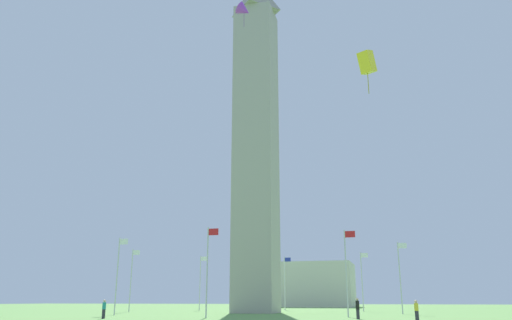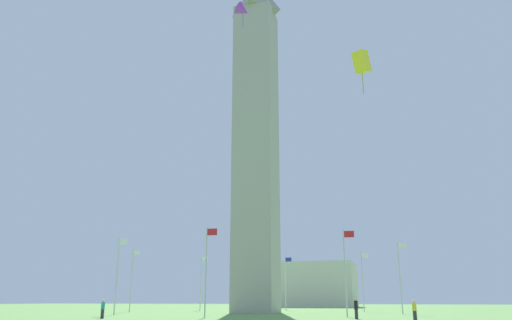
{
  "view_description": "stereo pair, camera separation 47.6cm",
  "coord_description": "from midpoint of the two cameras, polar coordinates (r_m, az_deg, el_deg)",
  "views": [
    {
      "loc": [
        16.99,
        -62.91,
        1.64
      ],
      "look_at": [
        0.0,
        0.0,
        20.03
      ],
      "focal_mm": 34.77,
      "sensor_mm": 36.0,
      "label": 1
    },
    {
      "loc": [
        17.45,
        -62.78,
        1.64
      ],
      "look_at": [
        0.0,
        0.0,
        20.03
      ],
      "focal_mm": 34.77,
      "sensor_mm": 36.0,
      "label": 2
    }
  ],
  "objects": [
    {
      "name": "kite_purple_delta",
      "position": [
        57.93,
        -1.26,
        16.82
      ],
      "size": [
        2.24,
        1.91,
        3.06
      ],
      "color": "purple"
    },
    {
      "name": "flagpole_se",
      "position": [
        81.13,
        -6.16,
        -13.6
      ],
      "size": [
        1.12,
        0.14,
        8.38
      ],
      "color": "silver",
      "rests_on": "ground"
    },
    {
      "name": "flagpole_w",
      "position": [
        48.31,
        -5.43,
        -12.2
      ],
      "size": [
        1.12,
        0.14,
        8.38
      ],
      "color": "silver",
      "rests_on": "ground"
    },
    {
      "name": "flagpole_s",
      "position": [
        71.97,
        -13.9,
        -12.97
      ],
      "size": [
        1.12,
        0.14,
        8.38
      ],
      "color": "silver",
      "rests_on": "ground"
    },
    {
      "name": "person_teal_shirt",
      "position": [
        48.2,
        -16.94,
        -16.09
      ],
      "size": [
        0.32,
        0.32,
        1.65
      ],
      "rotation": [
        0.0,
        0.0,
        0.94
      ],
      "color": "#2D2D38",
      "rests_on": "ground"
    },
    {
      "name": "flagpole_n",
      "position": [
        62.92,
        16.48,
        -12.46
      ],
      "size": [
        1.12,
        0.14,
        8.38
      ],
      "color": "silver",
      "rests_on": "ground"
    },
    {
      "name": "kite_yellow_box",
      "position": [
        28.03,
        12.54,
        10.94
      ],
      "size": [
        1.05,
        1.19,
        2.51
      ],
      "color": "yellow"
    },
    {
      "name": "ground_plane",
      "position": [
        65.18,
        0.22,
        -17.2
      ],
      "size": [
        260.0,
        260.0,
        0.0
      ],
      "primitive_type": "plane",
      "color": "#609347"
    },
    {
      "name": "obelisk_monument",
      "position": [
        68.99,
        0.2,
        3.42
      ],
      "size": [
        5.35,
        5.35,
        48.61
      ],
      "color": "#A8A399",
      "rests_on": "ground"
    },
    {
      "name": "flagpole_e",
      "position": [
        82.49,
        3.62,
        -13.69
      ],
      "size": [
        1.12,
        0.14,
        8.38
      ],
      "color": "silver",
      "rests_on": "ground"
    },
    {
      "name": "flagpole_ne",
      "position": [
        75.62,
        12.38,
        -13.18
      ],
      "size": [
        1.12,
        0.14,
        8.38
      ],
      "color": "silver",
      "rests_on": "ground"
    },
    {
      "name": "distant_building",
      "position": [
        118.88,
        6.82,
        -14.09
      ],
      "size": [
        18.64,
        16.04,
        9.78
      ],
      "color": "beige",
      "rests_on": "ground"
    },
    {
      "name": "person_yellow_shirt",
      "position": [
        41.96,
        18.1,
        -16.16
      ],
      "size": [
        0.32,
        0.32,
        1.62
      ],
      "rotation": [
        0.0,
        0.0,
        2.21
      ],
      "color": "#2D2D38",
      "rests_on": "ground"
    },
    {
      "name": "flagpole_nw",
      "position": [
        50.56,
        10.54,
        -12.17
      ],
      "size": [
        1.12,
        0.14,
        8.38
      ],
      "color": "silver",
      "rests_on": "ground"
    },
    {
      "name": "flagpole_sw",
      "position": [
        58.48,
        -15.42,
        -12.33
      ],
      "size": [
        1.12,
        0.14,
        8.38
      ],
      "color": "silver",
      "rests_on": "ground"
    },
    {
      "name": "person_black_shirt",
      "position": [
        45.98,
        11.75,
        -16.39
      ],
      "size": [
        0.32,
        0.32,
        1.78
      ],
      "rotation": [
        0.0,
        0.0,
        2.6
      ],
      "color": "#2D2D38",
      "rests_on": "ground"
    }
  ]
}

